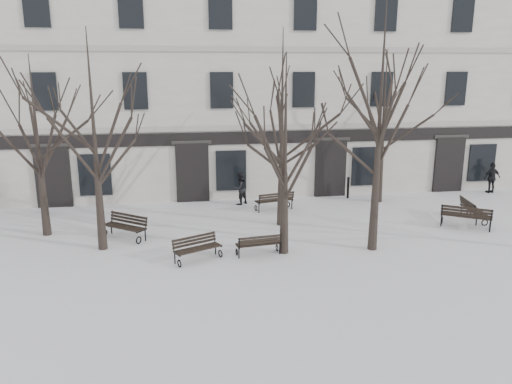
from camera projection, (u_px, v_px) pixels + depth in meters
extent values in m
plane|color=silver|center=(300.00, 255.00, 17.67)|extent=(100.00, 100.00, 0.00)
cube|color=silver|center=(248.00, 84.00, 28.79)|extent=(40.00, 10.00, 11.00)
cube|color=#A7A199|center=(263.00, 127.00, 24.43)|extent=(40.00, 0.12, 0.25)
cube|color=#A7A199|center=(263.00, 49.00, 23.53)|extent=(40.00, 0.12, 0.25)
cube|color=black|center=(263.00, 138.00, 24.54)|extent=(40.00, 0.10, 0.60)
cube|color=black|center=(53.00, 177.00, 23.42)|extent=(1.60, 0.22, 2.90)
cube|color=#2D2B28|center=(50.00, 146.00, 23.02)|extent=(1.90, 0.08, 0.18)
cube|color=black|center=(95.00, 175.00, 23.70)|extent=(1.50, 0.14, 2.00)
cube|color=black|center=(192.00, 173.00, 24.40)|extent=(1.60, 0.22, 2.90)
cube|color=#2D2B28|center=(192.00, 142.00, 23.99)|extent=(1.90, 0.08, 0.18)
cube|color=black|center=(231.00, 170.00, 24.68)|extent=(1.50, 0.14, 2.00)
cube|color=black|center=(330.00, 168.00, 25.45)|extent=(1.60, 0.22, 2.90)
cube|color=#2D2B28|center=(332.00, 139.00, 25.04)|extent=(1.90, 0.08, 0.18)
cube|color=black|center=(366.00, 166.00, 25.73)|extent=(1.50, 0.14, 2.00)
cube|color=black|center=(449.00, 165.00, 26.42)|extent=(1.60, 0.22, 2.90)
cube|color=#2D2B28|center=(452.00, 137.00, 26.02)|extent=(1.90, 0.08, 0.18)
cube|color=black|center=(481.00, 163.00, 26.71)|extent=(1.50, 0.14, 2.00)
cube|color=black|center=(45.00, 92.00, 22.47)|extent=(1.10, 0.14, 1.70)
cube|color=black|center=(36.00, 7.00, 21.59)|extent=(1.10, 0.14, 1.70)
cube|color=black|center=(135.00, 91.00, 23.07)|extent=(1.10, 0.14, 1.70)
cube|color=black|center=(131.00, 9.00, 22.19)|extent=(1.10, 0.14, 1.70)
cube|color=black|center=(222.00, 90.00, 23.67)|extent=(1.10, 0.14, 1.70)
cube|color=black|center=(220.00, 10.00, 22.79)|extent=(1.10, 0.14, 1.70)
cube|color=black|center=(304.00, 90.00, 24.27)|extent=(1.10, 0.14, 1.70)
cube|color=black|center=(305.00, 12.00, 23.40)|extent=(1.10, 0.14, 1.70)
cube|color=black|center=(381.00, 89.00, 24.87)|extent=(1.10, 0.14, 1.70)
cube|color=black|center=(386.00, 13.00, 24.00)|extent=(1.10, 0.14, 1.70)
cube|color=black|center=(456.00, 89.00, 25.47)|extent=(1.10, 0.14, 1.70)
cube|color=black|center=(463.00, 14.00, 24.60)|extent=(1.10, 0.14, 1.70)
cone|color=black|center=(100.00, 206.00, 17.88)|extent=(0.34, 0.34, 3.27)
cone|color=black|center=(284.00, 213.00, 17.56)|extent=(0.34, 0.34, 2.92)
cone|color=black|center=(375.00, 200.00, 17.79)|extent=(0.34, 0.34, 3.75)
cone|color=black|center=(44.00, 199.00, 19.47)|extent=(0.34, 0.34, 2.92)
cone|color=black|center=(281.00, 186.00, 20.68)|extent=(0.34, 0.34, 3.35)
cone|color=black|center=(380.00, 171.00, 24.31)|extent=(0.34, 0.34, 3.06)
torus|color=black|center=(179.00, 263.00, 16.56)|extent=(0.16, 0.26, 0.27)
cylinder|color=black|center=(175.00, 258.00, 16.81)|extent=(0.05, 0.05, 0.42)
cube|color=black|center=(177.00, 254.00, 16.63)|extent=(0.26, 0.48, 0.05)
torus|color=black|center=(220.00, 254.00, 17.44)|extent=(0.16, 0.26, 0.27)
cylinder|color=black|center=(216.00, 249.00, 17.69)|extent=(0.05, 0.05, 0.42)
cube|color=black|center=(218.00, 244.00, 17.50)|extent=(0.26, 0.48, 0.05)
cube|color=black|center=(201.00, 250.00, 16.90)|extent=(1.55, 0.80, 0.03)
cube|color=black|center=(199.00, 249.00, 17.00)|extent=(1.55, 0.80, 0.03)
cube|color=black|center=(197.00, 248.00, 17.10)|extent=(1.55, 0.80, 0.03)
cube|color=black|center=(195.00, 247.00, 17.21)|extent=(1.55, 0.80, 0.03)
cube|color=black|center=(195.00, 243.00, 17.21)|extent=(1.52, 0.76, 0.08)
cube|color=black|center=(194.00, 240.00, 17.20)|extent=(1.52, 0.76, 0.08)
cube|color=black|center=(194.00, 237.00, 17.19)|extent=(1.52, 0.76, 0.08)
cylinder|color=black|center=(173.00, 246.00, 16.78)|extent=(0.09, 0.14, 0.46)
cylinder|color=black|center=(214.00, 238.00, 17.65)|extent=(0.09, 0.14, 0.46)
torus|color=black|center=(277.00, 248.00, 18.02)|extent=(0.08, 0.26, 0.26)
cylinder|color=black|center=(280.00, 249.00, 17.70)|extent=(0.04, 0.04, 0.40)
cube|color=black|center=(278.00, 242.00, 17.80)|extent=(0.11, 0.49, 0.04)
torus|color=black|center=(237.00, 252.00, 17.61)|extent=(0.08, 0.26, 0.26)
cylinder|color=black|center=(239.00, 253.00, 17.29)|extent=(0.04, 0.04, 0.40)
cube|color=black|center=(238.00, 246.00, 17.39)|extent=(0.11, 0.49, 0.04)
cube|color=black|center=(257.00, 242.00, 17.77)|extent=(1.59, 0.28, 0.03)
cube|color=black|center=(258.00, 243.00, 17.66)|extent=(1.59, 0.28, 0.03)
cube|color=black|center=(259.00, 244.00, 17.54)|extent=(1.59, 0.28, 0.03)
cube|color=black|center=(260.00, 245.00, 17.43)|extent=(1.59, 0.28, 0.03)
cube|color=black|center=(260.00, 243.00, 17.37)|extent=(1.58, 0.23, 0.08)
cube|color=black|center=(260.00, 240.00, 17.32)|extent=(1.58, 0.23, 0.08)
cube|color=black|center=(260.00, 237.00, 17.28)|extent=(1.58, 0.23, 0.08)
cylinder|color=black|center=(281.00, 240.00, 17.54)|extent=(0.05, 0.13, 0.44)
cylinder|color=black|center=(239.00, 244.00, 17.14)|extent=(0.05, 0.13, 0.44)
torus|color=black|center=(490.00, 226.00, 20.43)|extent=(0.22, 0.29, 0.32)
cylinder|color=black|center=(490.00, 226.00, 20.06)|extent=(0.05, 0.05, 0.49)
cube|color=black|center=(491.00, 219.00, 20.17)|extent=(0.38, 0.53, 0.05)
torus|color=black|center=(442.00, 220.00, 21.19)|extent=(0.22, 0.29, 0.32)
cylinder|color=black|center=(441.00, 221.00, 20.82)|extent=(0.05, 0.05, 0.49)
cube|color=black|center=(442.00, 214.00, 20.93)|extent=(0.38, 0.53, 0.05)
cube|color=black|center=(466.00, 214.00, 20.76)|extent=(1.69, 1.18, 0.04)
cube|color=black|center=(466.00, 215.00, 20.62)|extent=(1.69, 1.18, 0.04)
cube|color=black|center=(466.00, 216.00, 20.49)|extent=(1.69, 1.18, 0.04)
cube|color=black|center=(466.00, 217.00, 20.35)|extent=(1.69, 1.18, 0.04)
cube|color=black|center=(466.00, 214.00, 20.28)|extent=(1.65, 1.13, 0.10)
cube|color=black|center=(467.00, 211.00, 20.23)|extent=(1.65, 1.13, 0.10)
cube|color=black|center=(467.00, 208.00, 20.17)|extent=(1.65, 1.13, 0.10)
cylinder|color=black|center=(491.00, 216.00, 19.87)|extent=(0.12, 0.15, 0.54)
cylinder|color=black|center=(442.00, 210.00, 20.63)|extent=(0.12, 0.15, 0.54)
torus|color=black|center=(105.00, 233.00, 19.58)|extent=(0.23, 0.27, 0.30)
cylinder|color=black|center=(111.00, 228.00, 19.87)|extent=(0.05, 0.05, 0.47)
cube|color=black|center=(108.00, 224.00, 19.66)|extent=(0.39, 0.48, 0.05)
torus|color=black|center=(139.00, 240.00, 18.75)|extent=(0.23, 0.27, 0.30)
cylinder|color=black|center=(145.00, 235.00, 19.04)|extent=(0.05, 0.05, 0.47)
cube|color=black|center=(142.00, 231.00, 18.83)|extent=(0.39, 0.48, 0.05)
cube|color=black|center=(120.00, 228.00, 19.05)|extent=(1.53, 1.22, 0.04)
cube|color=black|center=(123.00, 227.00, 19.17)|extent=(1.53, 1.22, 0.04)
cube|color=black|center=(125.00, 226.00, 19.29)|extent=(1.53, 1.22, 0.04)
cube|color=black|center=(128.00, 225.00, 19.42)|extent=(1.53, 1.22, 0.04)
cube|color=black|center=(128.00, 222.00, 19.42)|extent=(1.49, 1.18, 0.09)
cube|color=black|center=(129.00, 218.00, 19.41)|extent=(1.49, 1.18, 0.09)
cube|color=black|center=(129.00, 215.00, 19.40)|extent=(1.49, 1.18, 0.09)
cylinder|color=black|center=(112.00, 217.00, 19.84)|extent=(0.12, 0.14, 0.51)
cylinder|color=black|center=(146.00, 224.00, 19.01)|extent=(0.12, 0.14, 0.51)
torus|color=black|center=(288.00, 204.00, 23.69)|extent=(0.12, 0.29, 0.29)
cylinder|color=black|center=(292.00, 204.00, 23.36)|extent=(0.05, 0.05, 0.44)
cube|color=black|center=(290.00, 199.00, 23.46)|extent=(0.18, 0.54, 0.05)
torus|color=black|center=(256.00, 208.00, 23.07)|extent=(0.12, 0.29, 0.29)
cylinder|color=black|center=(259.00, 208.00, 22.73)|extent=(0.05, 0.05, 0.44)
cube|color=black|center=(257.00, 203.00, 22.83)|extent=(0.18, 0.54, 0.05)
cube|color=black|center=(272.00, 199.00, 23.34)|extent=(1.75, 0.51, 0.03)
cube|color=black|center=(273.00, 200.00, 23.21)|extent=(1.75, 0.51, 0.03)
cube|color=black|center=(275.00, 201.00, 23.09)|extent=(1.75, 0.51, 0.03)
cube|color=black|center=(276.00, 201.00, 22.96)|extent=(1.75, 0.51, 0.03)
cube|color=black|center=(276.00, 199.00, 22.90)|extent=(1.73, 0.46, 0.09)
cube|color=black|center=(276.00, 196.00, 22.85)|extent=(1.73, 0.46, 0.09)
cube|color=black|center=(277.00, 194.00, 22.80)|extent=(1.73, 0.46, 0.09)
cylinder|color=black|center=(293.00, 196.00, 23.18)|extent=(0.07, 0.15, 0.49)
cylinder|color=black|center=(260.00, 200.00, 22.55)|extent=(0.07, 0.15, 0.49)
torus|color=black|center=(485.00, 223.00, 20.90)|extent=(0.29, 0.10, 0.29)
cylinder|color=black|center=(476.00, 221.00, 20.89)|extent=(0.05, 0.05, 0.45)
cube|color=black|center=(481.00, 215.00, 20.83)|extent=(0.54, 0.15, 0.05)
torus|color=black|center=(469.00, 211.00, 22.53)|extent=(0.29, 0.10, 0.29)
cylinder|color=black|center=(461.00, 209.00, 22.52)|extent=(0.05, 0.05, 0.45)
cube|color=black|center=(466.00, 205.00, 22.47)|extent=(0.54, 0.15, 0.05)
cube|color=black|center=(478.00, 209.00, 21.64)|extent=(0.41, 1.77, 0.03)
cube|color=black|center=(475.00, 209.00, 21.64)|extent=(0.41, 1.77, 0.03)
cube|color=black|center=(472.00, 209.00, 21.65)|extent=(0.41, 1.77, 0.03)
cube|color=black|center=(469.00, 209.00, 21.65)|extent=(0.41, 1.77, 0.03)
cube|color=black|center=(468.00, 207.00, 21.62)|extent=(0.36, 1.76, 0.09)
cube|color=black|center=(468.00, 204.00, 21.59)|extent=(0.36, 1.76, 0.09)
cube|color=black|center=(468.00, 201.00, 21.56)|extent=(0.36, 1.76, 0.09)
cylinder|color=black|center=(475.00, 211.00, 20.79)|extent=(0.15, 0.06, 0.49)
cylinder|color=black|center=(461.00, 200.00, 22.42)|extent=(0.15, 0.06, 0.49)
cylinder|color=black|center=(281.00, 195.00, 24.00)|extent=(0.12, 0.12, 0.99)
sphere|color=black|center=(282.00, 184.00, 23.88)|extent=(0.14, 0.14, 0.14)
cylinder|color=black|center=(348.00, 188.00, 25.24)|extent=(0.12, 0.12, 1.01)
sphere|color=black|center=(349.00, 178.00, 25.11)|extent=(0.14, 0.14, 0.14)
imported|color=black|center=(240.00, 204.00, 24.21)|extent=(0.98, 0.93, 1.59)
imported|color=black|center=(490.00, 193.00, 26.44)|extent=(0.98, 0.47, 1.62)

